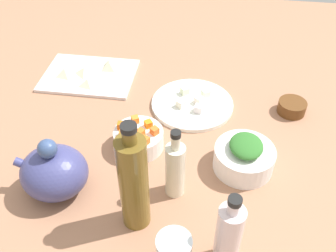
# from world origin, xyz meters

# --- Properties ---
(tabletop) EXTENTS (1.90, 1.90, 0.03)m
(tabletop) POSITION_xyz_m (0.00, 0.00, 0.01)
(tabletop) COLOR #A57254
(tabletop) RESTS_ON ground
(cutting_board) EXTENTS (0.29, 0.22, 0.01)m
(cutting_board) POSITION_xyz_m (0.30, -0.26, 0.03)
(cutting_board) COLOR silver
(cutting_board) RESTS_ON tabletop
(plate_tofu) EXTENTS (0.24, 0.24, 0.01)m
(plate_tofu) POSITION_xyz_m (-0.05, -0.16, 0.04)
(plate_tofu) COLOR white
(plate_tofu) RESTS_ON tabletop
(bowl_greens) EXTENTS (0.15, 0.15, 0.06)m
(bowl_greens) POSITION_xyz_m (-0.20, 0.07, 0.06)
(bowl_greens) COLOR white
(bowl_greens) RESTS_ON tabletop
(bowl_carrots) EXTENTS (0.13, 0.13, 0.05)m
(bowl_carrots) POSITION_xyz_m (0.07, 0.04, 0.06)
(bowl_carrots) COLOR white
(bowl_carrots) RESTS_ON tabletop
(bowl_small_side) EXTENTS (0.08, 0.08, 0.04)m
(bowl_small_side) POSITION_xyz_m (-0.34, -0.17, 0.05)
(bowl_small_side) COLOR #5C3517
(bowl_small_side) RESTS_ON tabletop
(teapot) EXTENTS (0.17, 0.14, 0.16)m
(teapot) POSITION_xyz_m (0.23, 0.20, 0.09)
(teapot) COLOR #41447E
(teapot) RESTS_ON tabletop
(bottle_0) EXTENTS (0.05, 0.05, 0.19)m
(bottle_0) POSITION_xyz_m (-0.04, 0.17, 0.11)
(bottle_0) COLOR beige
(bottle_0) RESTS_ON tabletop
(bottle_1) EXTENTS (0.06, 0.06, 0.28)m
(bottle_1) POSITION_xyz_m (0.03, 0.26, 0.15)
(bottle_1) COLOR brown
(bottle_1) RESTS_ON tabletop
(bottle_2) EXTENTS (0.05, 0.05, 0.20)m
(bottle_2) POSITION_xyz_m (-0.16, 0.33, 0.11)
(bottle_2) COLOR silver
(bottle_2) RESTS_ON tabletop
(carrot_cube_0) EXTENTS (0.03, 0.03, 0.02)m
(carrot_cube_0) POSITION_xyz_m (0.05, 0.01, 0.09)
(carrot_cube_0) COLOR orange
(carrot_cube_0) RESTS_ON bowl_carrots
(carrot_cube_1) EXTENTS (0.03, 0.03, 0.02)m
(carrot_cube_1) POSITION_xyz_m (0.03, 0.04, 0.09)
(carrot_cube_1) COLOR orange
(carrot_cube_1) RESTS_ON bowl_carrots
(carrot_cube_2) EXTENTS (0.02, 0.02, 0.02)m
(carrot_cube_2) POSITION_xyz_m (0.09, 0.03, 0.09)
(carrot_cube_2) COLOR orange
(carrot_cube_2) RESTS_ON bowl_carrots
(carrot_cube_3) EXTENTS (0.02, 0.02, 0.02)m
(carrot_cube_3) POSITION_xyz_m (0.08, 0.08, 0.09)
(carrot_cube_3) COLOR orange
(carrot_cube_3) RESTS_ON bowl_carrots
(carrot_cube_4) EXTENTS (0.02, 0.02, 0.02)m
(carrot_cube_4) POSITION_xyz_m (0.06, 0.05, 0.09)
(carrot_cube_4) COLOR orange
(carrot_cube_4) RESTS_ON bowl_carrots
(carrot_cube_5) EXTENTS (0.02, 0.02, 0.02)m
(carrot_cube_5) POSITION_xyz_m (0.09, 0.00, 0.09)
(carrot_cube_5) COLOR orange
(carrot_cube_5) RESTS_ON bowl_carrots
(carrot_cube_6) EXTENTS (0.02, 0.02, 0.02)m
(carrot_cube_6) POSITION_xyz_m (0.11, 0.06, 0.09)
(carrot_cube_6) COLOR orange
(carrot_cube_6) RESTS_ON bowl_carrots
(carrot_cube_7) EXTENTS (0.02, 0.02, 0.02)m
(carrot_cube_7) POSITION_xyz_m (0.05, 0.07, 0.09)
(carrot_cube_7) COLOR orange
(carrot_cube_7) RESTS_ON bowl_carrots
(carrot_cube_8) EXTENTS (0.02, 0.02, 0.02)m
(carrot_cube_8) POSITION_xyz_m (0.12, 0.03, 0.09)
(carrot_cube_8) COLOR orange
(carrot_cube_8) RESTS_ON bowl_carrots
(chopped_greens_mound) EXTENTS (0.08, 0.09, 0.03)m
(chopped_greens_mound) POSITION_xyz_m (-0.20, 0.07, 0.11)
(chopped_greens_mound) COLOR #31712B
(chopped_greens_mound) RESTS_ON bowl_greens
(tofu_cube_0) EXTENTS (0.03, 0.03, 0.02)m
(tofu_cube_0) POSITION_xyz_m (-0.02, -0.20, 0.05)
(tofu_cube_0) COLOR #EEF7CA
(tofu_cube_0) RESTS_ON plate_tofu
(tofu_cube_1) EXTENTS (0.03, 0.03, 0.02)m
(tofu_cube_1) POSITION_xyz_m (-0.02, -0.13, 0.05)
(tofu_cube_1) COLOR white
(tofu_cube_1) RESTS_ON plate_tofu
(tofu_cube_2) EXTENTS (0.03, 0.03, 0.02)m
(tofu_cube_2) POSITION_xyz_m (-0.07, -0.12, 0.05)
(tofu_cube_2) COLOR white
(tofu_cube_2) RESTS_ON plate_tofu
(tofu_cube_3) EXTENTS (0.03, 0.03, 0.02)m
(tofu_cube_3) POSITION_xyz_m (-0.07, -0.16, 0.05)
(tofu_cube_3) COLOR white
(tofu_cube_3) RESTS_ON plate_tofu
(tofu_cube_4) EXTENTS (0.03, 0.03, 0.02)m
(tofu_cube_4) POSITION_xyz_m (-0.09, -0.19, 0.05)
(tofu_cube_4) COLOR white
(tofu_cube_4) RESTS_ON plate_tofu
(dumpling_0) EXTENTS (0.06, 0.06, 0.03)m
(dumpling_0) POSITION_xyz_m (0.24, -0.30, 0.06)
(dumpling_0) COLOR beige
(dumpling_0) RESTS_ON cutting_board
(dumpling_1) EXTENTS (0.06, 0.06, 0.02)m
(dumpling_1) POSITION_xyz_m (0.28, -0.20, 0.05)
(dumpling_1) COLOR beige
(dumpling_1) RESTS_ON cutting_board
(dumpling_2) EXTENTS (0.07, 0.07, 0.03)m
(dumpling_2) POSITION_xyz_m (0.37, -0.24, 0.05)
(dumpling_2) COLOR beige
(dumpling_2) RESTS_ON cutting_board
(dumpling_3) EXTENTS (0.05, 0.06, 0.02)m
(dumpling_3) POSITION_xyz_m (0.31, -0.26, 0.05)
(dumpling_3) COLOR beige
(dumpling_3) RESTS_ON cutting_board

